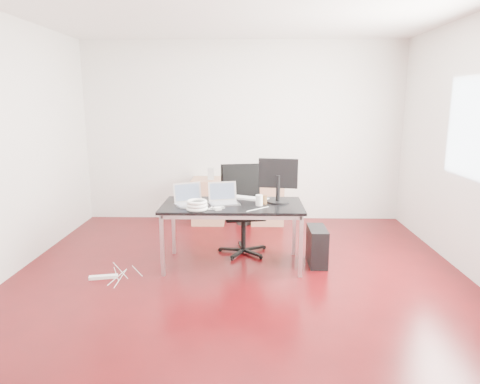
{
  "coord_description": "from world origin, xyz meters",
  "views": [
    {
      "loc": [
        0.11,
        -4.29,
        1.88
      ],
      "look_at": [
        0.0,
        0.55,
        0.85
      ],
      "focal_mm": 32.0,
      "sensor_mm": 36.0,
      "label": 1
    }
  ],
  "objects_px": {
    "office_chair": "(242,205)",
    "pc_tower": "(317,246)",
    "desk": "(232,209)",
    "filing_cabinet_right": "(267,201)",
    "filing_cabinet_left": "(209,201)"
  },
  "relations": [
    {
      "from": "office_chair",
      "to": "pc_tower",
      "type": "bearing_deg",
      "value": -36.38
    },
    {
      "from": "desk",
      "to": "office_chair",
      "type": "relative_size",
      "value": 1.48
    },
    {
      "from": "filing_cabinet_right",
      "to": "office_chair",
      "type": "bearing_deg",
      "value": -105.57
    },
    {
      "from": "office_chair",
      "to": "filing_cabinet_right",
      "type": "bearing_deg",
      "value": 64.55
    },
    {
      "from": "desk",
      "to": "filing_cabinet_left",
      "type": "bearing_deg",
      "value": 104.07
    },
    {
      "from": "desk",
      "to": "filing_cabinet_left",
      "type": "xyz_separation_m",
      "value": [
        -0.45,
        1.78,
        -0.33
      ]
    },
    {
      "from": "office_chair",
      "to": "filing_cabinet_right",
      "type": "xyz_separation_m",
      "value": [
        0.36,
        1.3,
        -0.26
      ]
    },
    {
      "from": "desk",
      "to": "office_chair",
      "type": "height_order",
      "value": "office_chair"
    },
    {
      "from": "filing_cabinet_right",
      "to": "pc_tower",
      "type": "height_order",
      "value": "filing_cabinet_right"
    },
    {
      "from": "office_chair",
      "to": "filing_cabinet_right",
      "type": "height_order",
      "value": "office_chair"
    },
    {
      "from": "filing_cabinet_left",
      "to": "filing_cabinet_right",
      "type": "height_order",
      "value": "same"
    },
    {
      "from": "filing_cabinet_left",
      "to": "pc_tower",
      "type": "height_order",
      "value": "filing_cabinet_left"
    },
    {
      "from": "desk",
      "to": "filing_cabinet_right",
      "type": "bearing_deg",
      "value": 75.27
    },
    {
      "from": "filing_cabinet_left",
      "to": "pc_tower",
      "type": "relative_size",
      "value": 1.56
    },
    {
      "from": "filing_cabinet_left",
      "to": "filing_cabinet_right",
      "type": "xyz_separation_m",
      "value": [
        0.92,
        0.0,
        0.0
      ]
    }
  ]
}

